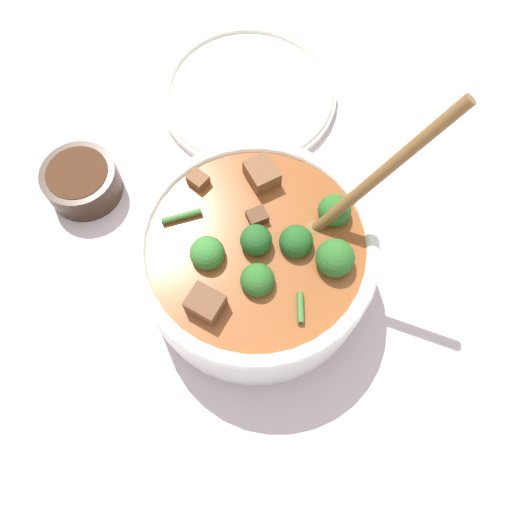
# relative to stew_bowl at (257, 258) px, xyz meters

# --- Properties ---
(ground_plane) EXTENTS (4.00, 4.00, 0.00)m
(ground_plane) POSITION_rel_stew_bowl_xyz_m (-0.00, -0.00, -0.06)
(ground_plane) COLOR silver
(stew_bowl) EXTENTS (0.26, 0.31, 0.27)m
(stew_bowl) POSITION_rel_stew_bowl_xyz_m (0.00, 0.00, 0.00)
(stew_bowl) COLOR white
(stew_bowl) RESTS_ON ground_plane
(condiment_bowl) EXTENTS (0.10, 0.10, 0.05)m
(condiment_bowl) POSITION_rel_stew_bowl_xyz_m (-0.24, -0.09, -0.04)
(condiment_bowl) COLOR black
(condiment_bowl) RESTS_ON ground_plane
(empty_plate) EXTENTS (0.26, 0.26, 0.02)m
(empty_plate) POSITION_rel_stew_bowl_xyz_m (-0.22, 0.17, -0.05)
(empty_plate) COLOR silver
(empty_plate) RESTS_ON ground_plane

